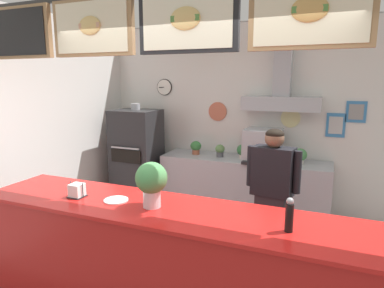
{
  "coord_description": "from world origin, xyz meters",
  "views": [
    {
      "loc": [
        1.08,
        -2.5,
        2.07
      ],
      "look_at": [
        -0.29,
        0.85,
        1.37
      ],
      "focal_mm": 31.31,
      "sensor_mm": 36.0,
      "label": 1
    }
  ],
  "objects": [
    {
      "name": "napkin_holder",
      "position": [
        -0.94,
        -0.27,
        1.1
      ],
      "size": [
        0.14,
        0.13,
        0.14
      ],
      "color": "#262628",
      "rests_on": "service_counter"
    },
    {
      "name": "espresso_machine",
      "position": [
        0.24,
        2.2,
        1.15
      ],
      "size": [
        0.51,
        0.56,
        0.46
      ],
      "color": "#A3A5AD",
      "rests_on": "back_prep_counter"
    },
    {
      "name": "condiment_plate",
      "position": [
        -0.56,
        -0.22,
        1.05
      ],
      "size": [
        0.21,
        0.21,
        0.01
      ],
      "color": "white",
      "rests_on": "service_counter"
    },
    {
      "name": "basil_vase",
      "position": [
        -0.21,
        -0.22,
        1.25
      ],
      "size": [
        0.26,
        0.26,
        0.37
      ],
      "color": "silver",
      "rests_on": "service_counter"
    },
    {
      "name": "pizza_oven",
      "position": [
        -1.71,
        1.99,
        0.8
      ],
      "size": [
        0.69,
        0.65,
        1.7
      ],
      "color": "#232326",
      "rests_on": "ground_plane"
    },
    {
      "name": "back_wall_assembly",
      "position": [
        0.03,
        2.44,
        1.56
      ],
      "size": [
        4.83,
        2.71,
        2.91
      ],
      "color": "gray",
      "rests_on": "ground_plane"
    },
    {
      "name": "pepper_grinder",
      "position": [
        0.88,
        -0.27,
        1.16
      ],
      "size": [
        0.06,
        0.06,
        0.24
      ],
      "color": "black",
      "rests_on": "service_counter"
    },
    {
      "name": "back_prep_counter",
      "position": [
        -0.04,
        2.22,
        0.45
      ],
      "size": [
        2.46,
        0.61,
        0.92
      ],
      "color": "#A3A5AD",
      "rests_on": "ground_plane"
    },
    {
      "name": "potted_basil",
      "position": [
        -0.4,
        2.22,
        1.02
      ],
      "size": [
        0.14,
        0.14,
        0.19
      ],
      "color": "#4C4C51",
      "rests_on": "back_prep_counter"
    },
    {
      "name": "potted_thyme",
      "position": [
        -0.04,
        2.22,
        1.04
      ],
      "size": [
        0.19,
        0.19,
        0.22
      ],
      "color": "beige",
      "rests_on": "back_prep_counter"
    },
    {
      "name": "shop_worker",
      "position": [
        0.58,
        0.98,
        0.84
      ],
      "size": [
        0.58,
        0.29,
        1.57
      ],
      "rotation": [
        0.0,
        0.0,
        2.98
      ],
      "color": "#232328",
      "rests_on": "ground_plane"
    },
    {
      "name": "potted_sage",
      "position": [
        0.75,
        2.21,
        1.04
      ],
      "size": [
        0.19,
        0.19,
        0.22
      ],
      "color": "beige",
      "rests_on": "back_prep_counter"
    },
    {
      "name": "potted_oregano",
      "position": [
        -0.8,
        2.24,
        1.03
      ],
      "size": [
        0.17,
        0.17,
        0.21
      ],
      "color": "#9E563D",
      "rests_on": "back_prep_counter"
    },
    {
      "name": "service_counter",
      "position": [
        0.0,
        -0.21,
        0.52
      ],
      "size": [
        3.58,
        0.74,
        1.04
      ],
      "color": "#B21916",
      "rests_on": "ground_plane"
    }
  ]
}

